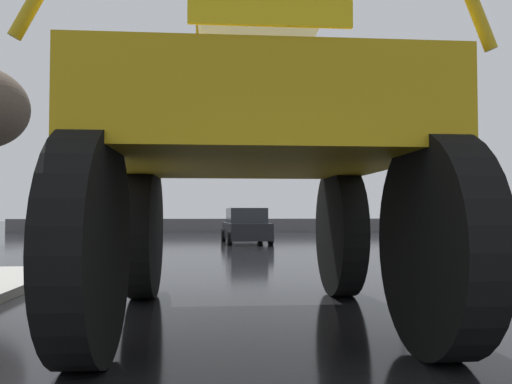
{
  "coord_description": "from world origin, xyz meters",
  "views": [
    {
      "loc": [
        -0.95,
        -0.92,
        1.34
      ],
      "look_at": [
        -0.13,
        8.22,
        1.69
      ],
      "focal_mm": 36.64,
      "sensor_mm": 36.0,
      "label": 1
    }
  ],
  "objects": [
    {
      "name": "ground_plane",
      "position": [
        0.0,
        18.0,
        0.0
      ],
      "size": [
        120.0,
        120.0,
        0.0
      ],
      "primitive_type": "plane",
      "color": "black"
    },
    {
      "name": "oversize_sprayer",
      "position": [
        -0.42,
        5.55,
        2.18
      ],
      "size": [
        4.35,
        5.76,
        5.08
      ],
      "rotation": [
        0.0,
        0.0,
        1.56
      ],
      "color": "black",
      "rests_on": "ground"
    },
    {
      "name": "sedan_ahead",
      "position": [
        0.64,
        21.73,
        0.71
      ],
      "size": [
        2.09,
        4.2,
        1.52
      ],
      "rotation": [
        0.0,
        0.0,
        1.64
      ],
      "color": "black",
      "rests_on": "ground"
    },
    {
      "name": "traffic_signal_near_right",
      "position": [
        4.51,
        10.66,
        2.62
      ],
      "size": [
        0.24,
        0.54,
        3.59
      ],
      "color": "gray",
      "rests_on": "ground"
    },
    {
      "name": "streetlight_far_left",
      "position": [
        -7.28,
        26.54,
        4.48
      ],
      "size": [
        2.07,
        0.24,
        8.03
      ],
      "color": "gray",
      "rests_on": "ground"
    },
    {
      "name": "streetlight_far_right",
      "position": [
        8.87,
        24.52,
        4.89
      ],
      "size": [
        1.92,
        0.24,
        8.87
      ],
      "color": "gray",
      "rests_on": "ground"
    },
    {
      "name": "roadside_barrier",
      "position": [
        0.0,
        34.32,
        0.45
      ],
      "size": [
        28.23,
        0.24,
        0.9
      ],
      "primitive_type": "cube",
      "color": "#59595B",
      "rests_on": "ground"
    }
  ]
}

